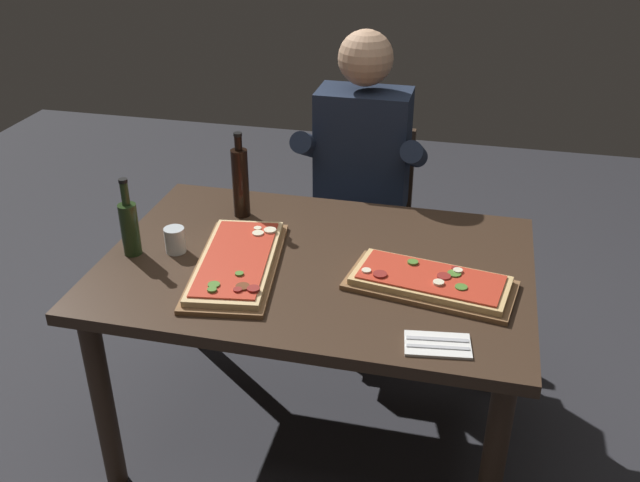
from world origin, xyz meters
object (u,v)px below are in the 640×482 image
(pizza_rectangular_front, at_px, (430,282))
(diner_chair, at_px, (364,217))
(oil_bottle_amber, at_px, (240,181))
(seated_diner, at_px, (360,175))
(dining_table, at_px, (317,286))
(tumbler_near_camera, at_px, (175,241))
(wine_bottle_dark, at_px, (130,226))
(pizza_rectangular_left, at_px, (237,262))

(pizza_rectangular_front, xyz_separation_m, diner_chair, (-0.37, 0.93, -0.27))
(pizza_rectangular_front, bearing_deg, oil_bottle_amber, 154.64)
(oil_bottle_amber, height_order, seated_diner, seated_diner)
(dining_table, bearing_deg, diner_chair, 89.26)
(tumbler_near_camera, bearing_deg, wine_bottle_dark, -161.74)
(oil_bottle_amber, bearing_deg, dining_table, -37.68)
(oil_bottle_amber, distance_m, diner_chair, 0.79)
(dining_table, distance_m, diner_chair, 0.87)
(pizza_rectangular_front, bearing_deg, dining_table, 168.71)
(pizza_rectangular_front, height_order, seated_diner, seated_diner)
(dining_table, relative_size, pizza_rectangular_left, 2.33)
(pizza_rectangular_left, xyz_separation_m, oil_bottle_amber, (-0.11, 0.37, 0.12))
(pizza_rectangular_left, distance_m, diner_chair, 1.02)
(wine_bottle_dark, xyz_separation_m, oil_bottle_amber, (0.26, 0.36, 0.03))
(diner_chair, bearing_deg, dining_table, -90.74)
(pizza_rectangular_left, height_order, oil_bottle_amber, oil_bottle_amber)
(tumbler_near_camera, xyz_separation_m, seated_diner, (0.49, 0.78, -0.04))
(dining_table, relative_size, oil_bottle_amber, 4.35)
(wine_bottle_dark, distance_m, seated_diner, 1.04)
(dining_table, xyz_separation_m, seated_diner, (0.01, 0.74, 0.10))
(pizza_rectangular_left, xyz_separation_m, wine_bottle_dark, (-0.37, 0.01, 0.08))
(wine_bottle_dark, distance_m, diner_chair, 1.19)
(dining_table, xyz_separation_m, pizza_rectangular_left, (-0.24, -0.10, 0.12))
(tumbler_near_camera, distance_m, diner_chair, 1.06)
(tumbler_near_camera, bearing_deg, oil_bottle_amber, 67.79)
(diner_chair, distance_m, seated_diner, 0.28)
(pizza_rectangular_left, distance_m, wine_bottle_dark, 0.38)
(pizza_rectangular_front, relative_size, pizza_rectangular_left, 0.90)
(pizza_rectangular_left, bearing_deg, oil_bottle_amber, 106.44)
(oil_bottle_amber, relative_size, tumbler_near_camera, 3.68)
(pizza_rectangular_left, bearing_deg, dining_table, 22.43)
(pizza_rectangular_front, relative_size, diner_chair, 0.62)
(tumbler_near_camera, bearing_deg, diner_chair, 61.49)
(pizza_rectangular_left, distance_m, oil_bottle_amber, 0.40)
(diner_chair, bearing_deg, seated_diner, -90.00)
(dining_table, xyz_separation_m, wine_bottle_dark, (-0.61, -0.09, 0.20))
(pizza_rectangular_front, xyz_separation_m, tumbler_near_camera, (-0.86, 0.03, 0.02))
(tumbler_near_camera, bearing_deg, dining_table, 5.31)
(pizza_rectangular_front, relative_size, tumbler_near_camera, 6.20)
(pizza_rectangular_front, bearing_deg, wine_bottle_dark, -179.24)
(oil_bottle_amber, bearing_deg, tumbler_near_camera, -112.21)
(dining_table, relative_size, tumbler_near_camera, 16.00)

